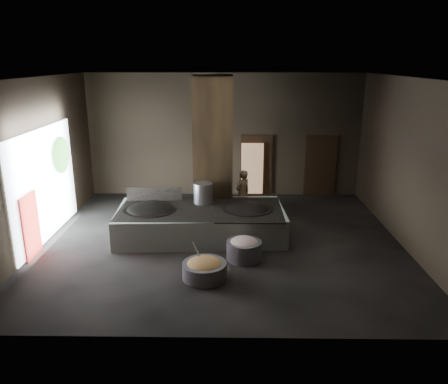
{
  "coord_description": "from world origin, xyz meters",
  "views": [
    {
      "loc": [
        0.24,
        -11.45,
        4.95
      ],
      "look_at": [
        0.05,
        0.67,
        1.25
      ],
      "focal_mm": 35.0,
      "sensor_mm": 36.0,
      "label": 1
    }
  ],
  "objects_px": {
    "stock_pot": "(203,193)",
    "cook": "(243,194)",
    "hearth_platform": "(201,222)",
    "veg_basin": "(205,270)",
    "wok_left": "(150,212)",
    "meat_basin": "(244,250)",
    "wok_right": "(247,211)"
  },
  "relations": [
    {
      "from": "hearth_platform",
      "to": "veg_basin",
      "type": "bearing_deg",
      "value": -87.22
    },
    {
      "from": "wok_right",
      "to": "cook",
      "type": "xyz_separation_m",
      "value": [
        -0.1,
        1.6,
        0.03
      ]
    },
    {
      "from": "hearth_platform",
      "to": "meat_basin",
      "type": "height_order",
      "value": "hearth_platform"
    },
    {
      "from": "wok_left",
      "to": "meat_basin",
      "type": "relative_size",
      "value": 1.66
    },
    {
      "from": "wok_right",
      "to": "stock_pot",
      "type": "xyz_separation_m",
      "value": [
        -1.3,
        0.5,
        0.38
      ]
    },
    {
      "from": "wok_left",
      "to": "meat_basin",
      "type": "xyz_separation_m",
      "value": [
        2.66,
        -1.51,
        -0.5
      ]
    },
    {
      "from": "veg_basin",
      "to": "meat_basin",
      "type": "height_order",
      "value": "meat_basin"
    },
    {
      "from": "wok_left",
      "to": "veg_basin",
      "type": "xyz_separation_m",
      "value": [
        1.71,
        -2.53,
        -0.56
      ]
    },
    {
      "from": "meat_basin",
      "to": "wok_left",
      "type": "bearing_deg",
      "value": 150.51
    },
    {
      "from": "veg_basin",
      "to": "meat_basin",
      "type": "distance_m",
      "value": 1.4
    },
    {
      "from": "meat_basin",
      "to": "stock_pot",
      "type": "bearing_deg",
      "value": 118.91
    },
    {
      "from": "hearth_platform",
      "to": "wok_left",
      "type": "xyz_separation_m",
      "value": [
        -1.45,
        -0.05,
        0.34
      ]
    },
    {
      "from": "hearth_platform",
      "to": "stock_pot",
      "type": "bearing_deg",
      "value": 81.88
    },
    {
      "from": "meat_basin",
      "to": "cook",
      "type": "bearing_deg",
      "value": 89.35
    },
    {
      "from": "veg_basin",
      "to": "meat_basin",
      "type": "bearing_deg",
      "value": 46.96
    },
    {
      "from": "hearth_platform",
      "to": "wok_right",
      "type": "relative_size",
      "value": 3.41
    },
    {
      "from": "wok_left",
      "to": "wok_right",
      "type": "distance_m",
      "value": 2.8
    },
    {
      "from": "wok_right",
      "to": "cook",
      "type": "bearing_deg",
      "value": 93.58
    },
    {
      "from": "wok_right",
      "to": "meat_basin",
      "type": "distance_m",
      "value": 1.69
    },
    {
      "from": "stock_pot",
      "to": "meat_basin",
      "type": "xyz_separation_m",
      "value": [
        1.16,
        -2.11,
        -0.88
      ]
    },
    {
      "from": "hearth_platform",
      "to": "cook",
      "type": "height_order",
      "value": "cook"
    },
    {
      "from": "cook",
      "to": "hearth_platform",
      "type": "bearing_deg",
      "value": 13.49
    },
    {
      "from": "stock_pot",
      "to": "meat_basin",
      "type": "height_order",
      "value": "stock_pot"
    },
    {
      "from": "hearth_platform",
      "to": "meat_basin",
      "type": "bearing_deg",
      "value": -54.98
    },
    {
      "from": "hearth_platform",
      "to": "wok_right",
      "type": "bearing_deg",
      "value": -0.8
    },
    {
      "from": "hearth_platform",
      "to": "cook",
      "type": "bearing_deg",
      "value": 49.92
    },
    {
      "from": "stock_pot",
      "to": "cook",
      "type": "height_order",
      "value": "cook"
    },
    {
      "from": "wok_left",
      "to": "cook",
      "type": "xyz_separation_m",
      "value": [
        2.7,
        1.7,
        0.03
      ]
    },
    {
      "from": "wok_right",
      "to": "hearth_platform",
      "type": "bearing_deg",
      "value": -177.88
    },
    {
      "from": "wok_left",
      "to": "veg_basin",
      "type": "distance_m",
      "value": 3.1
    },
    {
      "from": "cook",
      "to": "meat_basin",
      "type": "relative_size",
      "value": 1.73
    },
    {
      "from": "wok_left",
      "to": "cook",
      "type": "relative_size",
      "value": 0.96
    }
  ]
}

